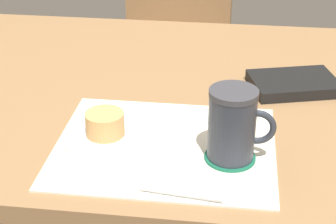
{
  "coord_description": "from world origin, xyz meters",
  "views": [
    {
      "loc": [
        0.16,
        -1.08,
        1.24
      ],
      "look_at": [
        0.04,
        -0.2,
        0.76
      ],
      "focal_mm": 60.0,
      "sensor_mm": 36.0,
      "label": 1
    }
  ],
  "objects_px": {
    "dining_table": "(161,119)",
    "coffee_mug": "(233,124)",
    "small_book": "(294,84)",
    "wooden_chair": "(169,51)",
    "pastry_plate": "(106,137)",
    "pastry": "(105,124)"
  },
  "relations": [
    {
      "from": "pastry_plate",
      "to": "wooden_chair",
      "type": "bearing_deg",
      "value": 90.5
    },
    {
      "from": "wooden_chair",
      "to": "pastry",
      "type": "height_order",
      "value": "wooden_chair"
    },
    {
      "from": "pastry",
      "to": "coffee_mug",
      "type": "relative_size",
      "value": 0.56
    },
    {
      "from": "dining_table",
      "to": "wooden_chair",
      "type": "distance_m",
      "value": 0.77
    },
    {
      "from": "dining_table",
      "to": "wooden_chair",
      "type": "height_order",
      "value": "wooden_chair"
    },
    {
      "from": "pastry_plate",
      "to": "small_book",
      "type": "distance_m",
      "value": 0.44
    },
    {
      "from": "pastry",
      "to": "coffee_mug",
      "type": "xyz_separation_m",
      "value": [
        0.23,
        -0.03,
        0.03
      ]
    },
    {
      "from": "wooden_chair",
      "to": "small_book",
      "type": "height_order",
      "value": "wooden_chair"
    },
    {
      "from": "coffee_mug",
      "to": "dining_table",
      "type": "bearing_deg",
      "value": 121.18
    },
    {
      "from": "pastry",
      "to": "small_book",
      "type": "height_order",
      "value": "pastry"
    },
    {
      "from": "dining_table",
      "to": "small_book",
      "type": "bearing_deg",
      "value": 7.05
    },
    {
      "from": "dining_table",
      "to": "small_book",
      "type": "distance_m",
      "value": 0.3
    },
    {
      "from": "wooden_chair",
      "to": "pastry_plate",
      "type": "height_order",
      "value": "wooden_chair"
    },
    {
      "from": "wooden_chair",
      "to": "pastry_plate",
      "type": "relative_size",
      "value": 5.74
    },
    {
      "from": "pastry",
      "to": "small_book",
      "type": "distance_m",
      "value": 0.44
    },
    {
      "from": "small_book",
      "to": "wooden_chair",
      "type": "bearing_deg",
      "value": 101.09
    },
    {
      "from": "wooden_chair",
      "to": "coffee_mug",
      "type": "xyz_separation_m",
      "value": [
        0.23,
        -1.01,
        0.29
      ]
    },
    {
      "from": "coffee_mug",
      "to": "wooden_chair",
      "type": "bearing_deg",
      "value": 103.05
    },
    {
      "from": "wooden_chair",
      "to": "coffee_mug",
      "type": "distance_m",
      "value": 1.08
    },
    {
      "from": "wooden_chair",
      "to": "pastry_plate",
      "type": "bearing_deg",
      "value": 97.98
    },
    {
      "from": "wooden_chair",
      "to": "pastry",
      "type": "xyz_separation_m",
      "value": [
        0.01,
        -0.98,
        0.26
      ]
    },
    {
      "from": "dining_table",
      "to": "coffee_mug",
      "type": "distance_m",
      "value": 0.34
    }
  ]
}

